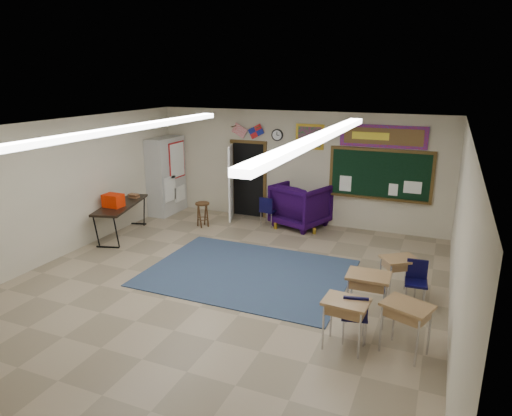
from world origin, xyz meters
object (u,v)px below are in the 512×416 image
at_px(folding_table, 122,218).
at_px(wingback_armchair, 301,205).
at_px(student_desk_front_left, 367,295).
at_px(student_desk_front_right, 398,274).
at_px(wooden_stool, 203,214).

bearing_deg(folding_table, wingback_armchair, 16.91).
relative_size(wingback_armchair, folding_table, 0.61).
bearing_deg(student_desk_front_left, student_desk_front_right, 70.60).
bearing_deg(wooden_stool, student_desk_front_left, -33.57).
xyz_separation_m(wingback_armchair, wooden_stool, (-2.38, -1.07, -0.24)).
bearing_deg(wooden_stool, student_desk_front_right, -21.90).
distance_m(student_desk_front_left, student_desk_front_right, 1.18).
bearing_deg(folding_table, student_desk_front_left, -31.48).
distance_m(wingback_armchair, student_desk_front_left, 4.96).
bearing_deg(wingback_armchair, folding_table, 52.64).
relative_size(student_desk_front_left, wooden_stool, 1.25).
height_order(student_desk_front_left, wooden_stool, student_desk_front_left).
bearing_deg(wooden_stool, folding_table, -137.00).
xyz_separation_m(student_desk_front_right, wooden_stool, (-5.23, 2.10, -0.07)).
distance_m(wingback_armchair, student_desk_front_right, 4.27).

